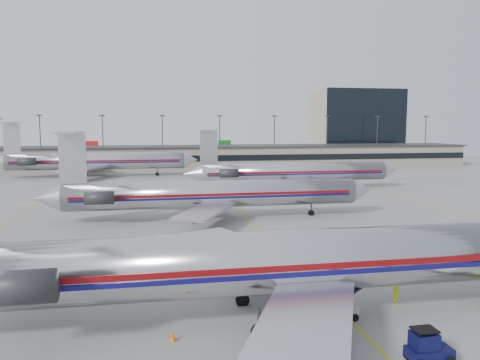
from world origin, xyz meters
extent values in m
plane|color=gray|center=(0.00, 0.00, 0.00)|extent=(260.00, 260.00, 0.00)
cube|color=silver|center=(0.00, 10.00, 0.01)|extent=(160.00, 0.15, 0.02)
cube|color=gray|center=(0.00, 98.00, 3.00)|extent=(160.00, 16.00, 6.00)
cube|color=black|center=(0.00, 89.90, 3.20)|extent=(160.00, 0.20, 1.60)
cube|color=#2D2D30|center=(0.00, 98.00, 6.10)|extent=(162.00, 17.00, 0.30)
cylinder|color=#38383D|center=(-45.00, 112.00, 7.50)|extent=(0.30, 0.30, 15.00)
cube|color=#2D2D30|center=(-45.00, 112.00, 15.10)|extent=(1.60, 0.40, 0.35)
cylinder|color=#38383D|center=(-27.00, 112.00, 7.50)|extent=(0.30, 0.30, 15.00)
cube|color=#2D2D30|center=(-27.00, 112.00, 15.10)|extent=(1.60, 0.40, 0.35)
cylinder|color=#38383D|center=(-9.00, 112.00, 7.50)|extent=(0.30, 0.30, 15.00)
cube|color=#2D2D30|center=(-9.00, 112.00, 15.10)|extent=(1.60, 0.40, 0.35)
cylinder|color=#38383D|center=(9.00, 112.00, 7.50)|extent=(0.30, 0.30, 15.00)
cube|color=#2D2D30|center=(9.00, 112.00, 15.10)|extent=(1.60, 0.40, 0.35)
cylinder|color=#38383D|center=(27.00, 112.00, 7.50)|extent=(0.30, 0.30, 15.00)
cube|color=#2D2D30|center=(27.00, 112.00, 15.10)|extent=(1.60, 0.40, 0.35)
cylinder|color=#38383D|center=(45.00, 112.00, 7.50)|extent=(0.30, 0.30, 15.00)
cube|color=#2D2D30|center=(45.00, 112.00, 15.10)|extent=(1.60, 0.40, 0.35)
cylinder|color=#38383D|center=(63.00, 112.00, 7.50)|extent=(0.30, 0.30, 15.00)
cube|color=#2D2D30|center=(63.00, 112.00, 15.10)|extent=(1.60, 0.40, 0.35)
cylinder|color=#38383D|center=(81.00, 112.00, 7.50)|extent=(0.30, 0.30, 15.00)
cube|color=#2D2D30|center=(81.00, 112.00, 15.10)|extent=(1.60, 0.40, 0.35)
cube|color=tan|center=(62.00, 128.00, 12.50)|extent=(30.00, 20.00, 25.00)
cylinder|color=#BBBBBF|center=(-2.98, -9.07, 3.64)|extent=(41.65, 3.85, 3.85)
cube|color=maroon|center=(-2.98, -11.01, 3.80)|extent=(39.57, 0.05, 0.36)
cube|color=#0F0C58|center=(-2.98, -11.01, 3.38)|extent=(39.57, 0.05, 0.29)
cube|color=silver|center=(-5.06, -1.79, 2.60)|extent=(9.68, 14.12, 0.33)
cube|color=silver|center=(-5.06, -16.36, 2.60)|extent=(9.68, 14.12, 0.33)
cylinder|color=#2D2D30|center=(-18.60, -6.11, 3.96)|extent=(3.75, 1.77, 1.77)
cylinder|color=#2D2D30|center=(-18.60, -12.04, 3.96)|extent=(3.75, 1.77, 1.77)
cylinder|color=#2D2D30|center=(-6.10, -11.57, 0.86)|extent=(0.21, 0.21, 1.72)
cylinder|color=#2D2D30|center=(-6.10, -6.57, 0.86)|extent=(0.21, 0.21, 1.72)
cylinder|color=#BBBBBF|center=(-4.19, 22.83, 3.27)|extent=(37.33, 3.45, 3.45)
cone|color=#BBBBBF|center=(15.97, 22.83, 3.27)|extent=(2.99, 3.45, 3.45)
cone|color=silver|center=(-24.53, 22.83, 3.27)|extent=(3.36, 3.45, 3.45)
cube|color=maroon|center=(-4.19, 21.09, 3.41)|extent=(35.47, 0.05, 0.33)
cube|color=#0F0C58|center=(-4.19, 21.09, 3.03)|extent=(35.47, 0.05, 0.26)
cube|color=silver|center=(-6.05, 29.36, 2.33)|extent=(8.68, 12.65, 0.30)
cube|color=silver|center=(-6.05, 16.29, 2.33)|extent=(8.68, 12.65, 0.30)
cube|color=silver|center=(-21.45, 22.83, 8.17)|extent=(3.17, 0.23, 6.35)
cube|color=silver|center=(-21.73, 22.83, 11.15)|extent=(2.24, 9.80, 0.17)
cylinder|color=#2D2D30|center=(-18.18, 25.49, 3.55)|extent=(3.36, 1.59, 1.59)
cylinder|color=#2D2D30|center=(-18.18, 20.17, 3.55)|extent=(3.36, 1.59, 1.59)
cylinder|color=#2D2D30|center=(8.88, 22.83, 0.77)|extent=(0.19, 0.19, 1.54)
cylinder|color=#2D2D30|center=(-6.99, 20.59, 0.77)|extent=(0.19, 0.19, 1.54)
cylinder|color=#2D2D30|center=(-6.99, 25.07, 0.77)|extent=(0.19, 0.19, 1.54)
cylinder|color=black|center=(8.88, 22.83, 0.33)|extent=(0.84, 0.28, 0.84)
cylinder|color=#BBBBBF|center=(14.45, 48.35, 3.27)|extent=(35.54, 3.46, 3.46)
cone|color=#BBBBBF|center=(33.72, 48.35, 3.27)|extent=(2.99, 3.46, 3.46)
cone|color=silver|center=(-5.00, 48.35, 3.27)|extent=(3.37, 3.46, 3.46)
cube|color=maroon|center=(14.45, 46.61, 3.41)|extent=(33.76, 0.05, 0.33)
cube|color=#0F0C58|center=(14.45, 46.61, 3.04)|extent=(33.76, 0.05, 0.26)
cube|color=silver|center=(12.58, 54.89, 2.34)|extent=(8.70, 12.68, 0.30)
cube|color=silver|center=(12.58, 41.80, 2.34)|extent=(8.70, 12.68, 0.30)
cube|color=silver|center=(-1.92, 48.35, 8.18)|extent=(3.18, 0.23, 6.36)
cube|color=silver|center=(-2.20, 48.35, 11.18)|extent=(2.24, 9.82, 0.17)
cylinder|color=#2D2D30|center=(1.36, 51.01, 3.55)|extent=(3.37, 1.59, 1.59)
cylinder|color=#2D2D30|center=(1.36, 45.68, 3.55)|extent=(3.37, 1.59, 1.59)
cylinder|color=#2D2D30|center=(26.61, 48.35, 0.77)|extent=(0.19, 0.19, 1.54)
cylinder|color=#2D2D30|center=(11.65, 46.10, 0.77)|extent=(0.19, 0.19, 1.54)
cylinder|color=#2D2D30|center=(11.65, 50.59, 0.77)|extent=(0.19, 0.19, 1.54)
cylinder|color=black|center=(26.61, 48.35, 0.33)|extent=(0.84, 0.28, 0.84)
cylinder|color=#BBBBBF|center=(-24.84, 77.64, 3.71)|extent=(40.29, 3.92, 3.92)
cone|color=#BBBBBF|center=(-3.00, 77.64, 3.71)|extent=(3.39, 3.92, 3.92)
cube|color=maroon|center=(-24.84, 75.67, 3.87)|extent=(38.28, 0.05, 0.37)
cube|color=#0F0C58|center=(-24.84, 75.67, 3.45)|extent=(38.28, 0.05, 0.30)
cube|color=silver|center=(-26.96, 85.06, 2.65)|extent=(9.86, 14.37, 0.34)
cube|color=silver|center=(-26.96, 70.22, 2.65)|extent=(9.86, 14.37, 0.34)
cube|color=silver|center=(-43.40, 77.64, 9.28)|extent=(3.60, 0.27, 7.21)
cube|color=silver|center=(-43.71, 77.64, 12.67)|extent=(2.54, 11.13, 0.19)
cylinder|color=#2D2D30|center=(-39.69, 80.66, 4.03)|extent=(3.82, 1.80, 1.80)
cylinder|color=#2D2D30|center=(-39.69, 74.62, 4.03)|extent=(3.82, 1.80, 1.80)
cylinder|color=#2D2D30|center=(-11.06, 77.64, 0.87)|extent=(0.21, 0.21, 1.75)
cylinder|color=#2D2D30|center=(-28.02, 75.09, 0.87)|extent=(0.21, 0.21, 1.75)
cylinder|color=#2D2D30|center=(-28.02, 80.18, 0.87)|extent=(0.21, 0.21, 1.75)
cylinder|color=black|center=(-11.06, 77.64, 0.37)|extent=(0.95, 0.32, 0.95)
cube|color=#090A33|center=(-3.26, -13.52, 0.56)|extent=(2.48, 1.71, 0.51)
cube|color=#090A33|center=(-3.56, -13.52, 1.18)|extent=(1.47, 1.33, 0.92)
cube|color=black|center=(-3.56, -13.52, 1.79)|extent=(1.40, 1.26, 0.08)
cylinder|color=black|center=(-2.44, -13.01, 0.29)|extent=(0.57, 0.18, 0.57)
cylinder|color=black|center=(-2.44, -14.03, 0.29)|extent=(0.57, 0.18, 0.57)
cylinder|color=black|center=(-4.08, -13.01, 0.29)|extent=(0.57, 0.18, 0.57)
cylinder|color=black|center=(-4.08, -14.03, 0.29)|extent=(0.57, 0.18, 0.57)
cube|color=#090A33|center=(1.79, -15.86, 0.57)|extent=(2.28, 1.16, 0.51)
cube|color=#090A33|center=(1.48, -15.86, 1.18)|extent=(1.25, 1.05, 0.93)
cube|color=black|center=(1.48, -15.86, 1.80)|extent=(1.20, 0.99, 0.08)
cylinder|color=black|center=(2.61, -15.34, 0.29)|extent=(0.58, 0.19, 0.58)
cylinder|color=black|center=(0.96, -15.34, 0.29)|extent=(0.58, 0.19, 0.58)
cube|color=#A5A5A5|center=(-0.91, -9.87, 0.41)|extent=(3.44, 2.35, 0.45)
cube|color=#2D2D30|center=(-0.37, -9.87, 1.44)|extent=(3.35, 2.03, 1.16)
cylinder|color=black|center=(0.26, -9.38, 0.23)|extent=(0.45, 0.14, 0.45)
cylinder|color=black|center=(0.26, -10.37, 0.23)|extent=(0.45, 0.14, 0.45)
cylinder|color=black|center=(-2.08, -9.38, 0.23)|extent=(0.45, 0.14, 0.45)
cylinder|color=black|center=(-2.08, -10.37, 0.23)|extent=(0.45, 0.14, 0.45)
imported|color=#D5ED16|center=(4.09, -8.38, 0.79)|extent=(0.67, 0.55, 1.58)
cone|color=orange|center=(-10.93, -11.03, 0.27)|extent=(0.50, 0.50, 0.54)
camera|label=1|loc=(-11.75, -36.27, 12.01)|focal=35.00mm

